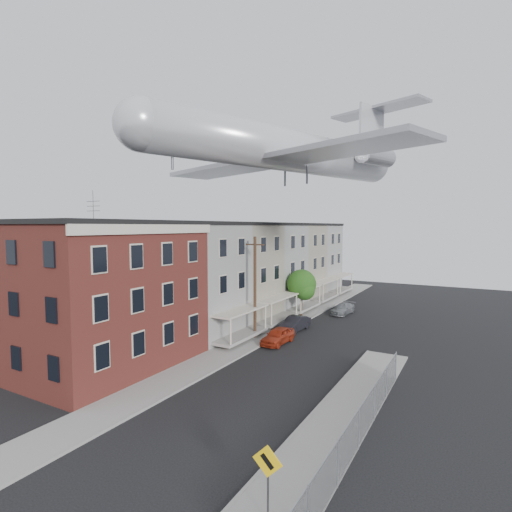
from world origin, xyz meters
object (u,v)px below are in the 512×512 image
at_px(warning_sign, 268,472).
at_px(utility_pole, 255,286).
at_px(car_far, 343,309).
at_px(airplane, 293,151).
at_px(street_tree, 302,286).
at_px(car_mid, 295,324).
at_px(car_near, 278,336).

height_order(warning_sign, utility_pole, utility_pole).
xyz_separation_m(warning_sign, car_far, (-7.40, 32.47, -1.28)).
xyz_separation_m(utility_pole, car_far, (3.80, 13.44, -4.08)).
bearing_deg(car_far, airplane, -91.02).
bearing_deg(street_tree, car_far, 45.38).
xyz_separation_m(warning_sign, street_tree, (-10.87, 28.95, 1.57)).
xyz_separation_m(street_tree, car_mid, (1.67, -5.82, -2.76)).
bearing_deg(car_mid, warning_sign, -63.61).
bearing_deg(car_near, car_far, 86.30).
relative_size(warning_sign, utility_pole, 0.31).
relative_size(warning_sign, airplane, 0.09).
xyz_separation_m(car_near, car_far, (1.36, 13.84, -0.08)).
bearing_deg(airplane, car_mid, 103.91).
bearing_deg(airplane, car_near, -89.65).
relative_size(utility_pole, car_near, 2.26).
bearing_deg(car_near, warning_sign, -62.88).
height_order(car_near, airplane, airplane).
height_order(car_mid, car_far, car_mid).
bearing_deg(warning_sign, car_mid, 111.69).
xyz_separation_m(car_near, car_mid, (-0.44, 4.50, 0.01)).
xyz_separation_m(car_mid, car_far, (1.80, 9.34, -0.09)).
distance_m(warning_sign, car_far, 33.33).
distance_m(street_tree, car_near, 10.89).
relative_size(utility_pole, car_far, 2.18).
distance_m(car_mid, airplane, 15.89).
height_order(car_near, car_far, car_near).
relative_size(warning_sign, car_mid, 0.67).
distance_m(car_near, airplane, 16.05).
bearing_deg(car_mid, airplane, -71.39).
relative_size(warning_sign, car_far, 0.68).
distance_m(car_mid, car_far, 9.51).
bearing_deg(street_tree, car_near, -78.45).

